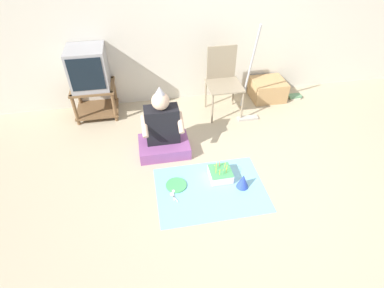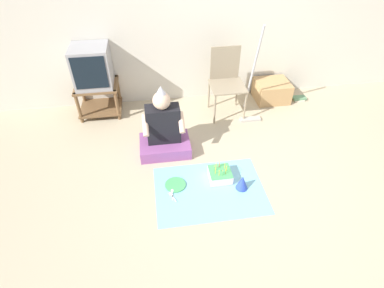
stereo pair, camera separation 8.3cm
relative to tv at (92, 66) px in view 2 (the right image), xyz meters
name	(u,v)px [view 2 (the right image)]	position (x,y,z in m)	size (l,w,h in m)	color
ground_plane	(254,200)	(1.63, -1.84, -0.69)	(16.00, 16.00, 0.00)	tan
wall_back	(216,6)	(1.63, 0.26, 0.58)	(6.40, 0.06, 2.55)	beige
tv_stand	(99,96)	(0.00, 0.00, -0.43)	(0.56, 0.47, 0.44)	brown
tv	(92,66)	(0.00, 0.00, 0.00)	(0.46, 0.46, 0.51)	#99999E
folding_chair	(226,78)	(1.70, -0.20, -0.19)	(0.45, 0.44, 0.88)	gray
cardboard_box_stack	(272,91)	(2.46, -0.01, -0.55)	(0.47, 0.43, 0.29)	tan
dust_mop	(252,93)	(2.00, -0.41, -0.32)	(0.28, 0.36, 1.27)	#B2ADA3
book_pile	(299,98)	(2.87, -0.09, -0.67)	(0.20, 0.14, 0.05)	beige
person_seated	(164,131)	(0.81, -0.93, -0.42)	(0.58, 0.42, 0.84)	#8C4C8C
party_cloth	(210,190)	(1.21, -1.65, -0.69)	(1.12, 0.80, 0.01)	#7FC6E0
birthday_cake	(220,175)	(1.35, -1.50, -0.63)	(0.23, 0.23, 0.18)	silver
party_hat_blue	(242,182)	(1.55, -1.67, -0.60)	(0.13, 0.13, 0.16)	blue
paper_plate	(175,185)	(0.87, -1.53, -0.68)	(0.22, 0.22, 0.01)	#4CB266
plastic_spoon_near	(172,192)	(0.83, -1.63, -0.68)	(0.04, 0.15, 0.01)	white
plastic_spoon_far	(171,195)	(0.82, -1.66, -0.68)	(0.07, 0.14, 0.01)	white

